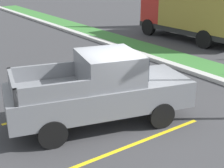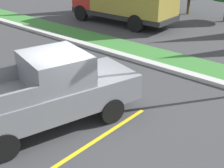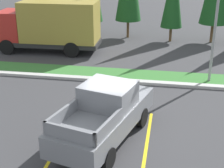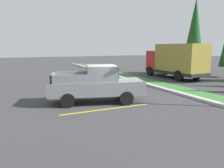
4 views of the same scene
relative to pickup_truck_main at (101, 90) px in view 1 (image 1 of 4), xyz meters
name	(u,v)px [view 1 (image 1 of 4)]	position (x,y,z in m)	size (l,w,h in m)	color
ground_plane	(127,120)	(0.33, 0.72, -1.04)	(120.00, 120.00, 0.00)	#38383A
parking_line_near	(74,105)	(-1.56, -0.05, -1.04)	(0.12, 4.80, 0.01)	yellow
parking_line_far	(133,145)	(1.54, -0.05, -1.04)	(0.12, 4.80, 0.01)	yellow
pickup_truck_main	(101,90)	(0.00, 0.00, 0.00)	(3.19, 5.53, 2.10)	black
cargo_truck_distant	(196,9)	(-5.80, 10.56, 0.81)	(6.87, 2.66, 3.40)	black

